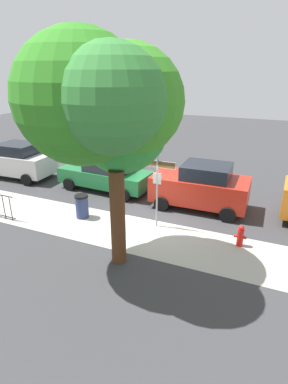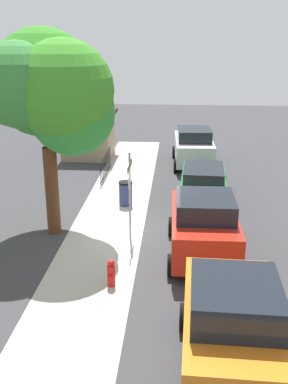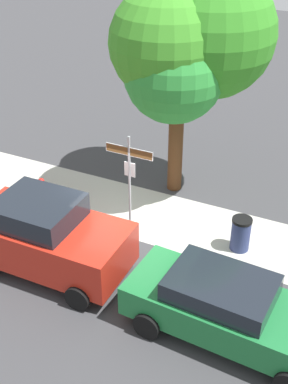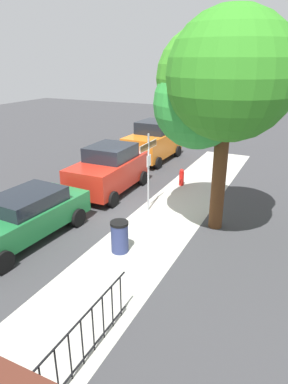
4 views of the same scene
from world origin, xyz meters
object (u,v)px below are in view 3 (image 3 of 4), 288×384
(street_sign, at_px, (129,169))
(shade_tree, at_px, (187,42))
(trash_bin, at_px, (241,234))
(car_red, at_px, (47,236))
(car_green, at_px, (229,308))
(fire_hydrant, at_px, (42,189))

(street_sign, xyz_separation_m, shade_tree, (0.51, 2.58, 2.82))
(shade_tree, height_order, trash_bin, shade_tree)
(car_red, distance_m, trash_bin, 5.13)
(street_sign, relative_size, car_green, 0.63)
(car_green, height_order, fire_hydrant, car_green)
(trash_bin, bearing_deg, car_green, -78.36)
(car_red, distance_m, fire_hydrant, 3.36)
(street_sign, bearing_deg, shade_tree, 78.82)
(car_green, bearing_deg, fire_hydrant, 161.10)
(car_green, distance_m, trash_bin, 3.19)
(shade_tree, distance_m, car_red, 6.47)
(fire_hydrant, bearing_deg, car_red, -51.34)
(street_sign, distance_m, shade_tree, 3.85)
(street_sign, bearing_deg, fire_hydrant, 176.43)
(street_sign, relative_size, trash_bin, 3.03)
(car_red, distance_m, car_green, 4.86)
(street_sign, relative_size, shade_tree, 0.44)
(street_sign, distance_m, car_red, 2.82)
(street_sign, xyz_separation_m, car_red, (-1.12, -2.38, -1.00))
(trash_bin, bearing_deg, car_red, -145.60)
(car_green, xyz_separation_m, trash_bin, (-0.64, 3.11, -0.30))
(car_green, bearing_deg, trash_bin, 104.85)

